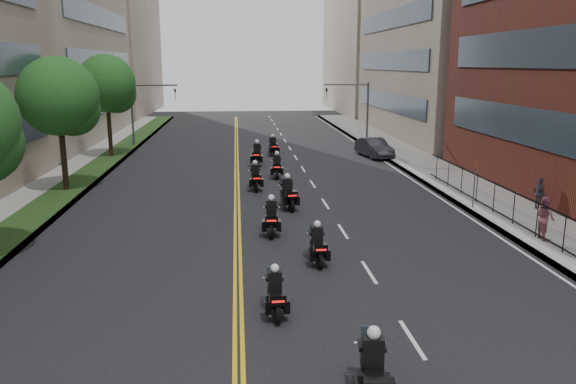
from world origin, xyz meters
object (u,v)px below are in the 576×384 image
object	(u,v)px
pedestrian_b	(545,218)
pedestrian_c	(539,193)
motorcycle_9	(273,147)
parked_sedan	(374,148)
motorcycle_1	(373,374)
motorcycle_8	(257,155)
motorcycle_4	(271,219)
motorcycle_2	(275,295)
motorcycle_7	(277,167)
motorcycle_3	(318,246)
motorcycle_5	(288,195)
motorcycle_6	(255,178)

from	to	relation	value
pedestrian_b	pedestrian_c	distance (m)	5.17
motorcycle_9	parked_sedan	bearing A→B (deg)	-15.92
motorcycle_1	motorcycle_8	xyz separation A→B (m)	(-1.41, 29.53, 0.05)
motorcycle_9	pedestrian_b	bearing A→B (deg)	-73.01
motorcycle_4	motorcycle_8	bearing A→B (deg)	93.45
motorcycle_4	parked_sedan	bearing A→B (deg)	68.11
motorcycle_2	pedestrian_b	xyz separation A→B (m)	(11.55, 5.82, 0.44)
motorcycle_4	pedestrian_c	distance (m)	13.69
pedestrian_c	motorcycle_7	bearing A→B (deg)	50.09
motorcycle_4	motorcycle_9	distance (m)	21.27
motorcycle_3	motorcycle_8	size ratio (longest dim) A/B	0.85
motorcycle_1	motorcycle_8	distance (m)	29.57
pedestrian_b	motorcycle_3	bearing A→B (deg)	98.23
motorcycle_2	motorcycle_5	world-z (taller)	motorcycle_5
motorcycle_1	motorcycle_2	size ratio (longest dim) A/B	1.15
motorcycle_3	pedestrian_b	distance (m)	9.83
motorcycle_1	parked_sedan	bearing A→B (deg)	83.75
motorcycle_1	motorcycle_6	xyz separation A→B (m)	(-1.80, 21.52, -0.01)
motorcycle_2	motorcycle_4	size ratio (longest dim) A/B	0.88
motorcycle_3	parked_sedan	size ratio (longest dim) A/B	0.47
motorcycle_5	parked_sedan	bearing A→B (deg)	53.92
motorcycle_3	motorcycle_8	xyz separation A→B (m)	(-1.47, 20.64, 0.11)
motorcycle_4	pedestrian_c	xyz separation A→B (m)	(13.47, 2.45, 0.27)
motorcycle_4	parked_sedan	size ratio (longest dim) A/B	0.52
motorcycle_2	parked_sedan	world-z (taller)	motorcycle_2
motorcycle_4	motorcycle_5	distance (m)	4.45
motorcycle_5	motorcycle_7	xyz separation A→B (m)	(0.01, 8.01, -0.03)
motorcycle_7	motorcycle_9	distance (m)	8.90
motorcycle_1	pedestrian_c	world-z (taller)	pedestrian_c
motorcycle_2	motorcycle_6	xyz separation A→B (m)	(-0.01, 16.86, 0.09)
motorcycle_8	motorcycle_9	distance (m)	4.58
motorcycle_9	motorcycle_2	bearing A→B (deg)	-99.15
motorcycle_3	motorcycle_9	size ratio (longest dim) A/B	0.92
motorcycle_1	pedestrian_b	size ratio (longest dim) A/B	1.32
parked_sedan	pedestrian_b	xyz separation A→B (m)	(1.80, -21.95, 0.29)
motorcycle_8	motorcycle_1	bearing A→B (deg)	-81.88
motorcycle_6	pedestrian_c	size ratio (longest dim) A/B	1.46
pedestrian_c	motorcycle_2	bearing A→B (deg)	125.79
parked_sedan	pedestrian_b	distance (m)	22.03
motorcycle_7	pedestrian_b	distance (m)	17.65
motorcycle_3	motorcycle_5	distance (m)	8.08
motorcycle_9	motorcycle_8	bearing A→B (deg)	-114.01
motorcycle_4	motorcycle_9	bearing A→B (deg)	89.55
motorcycle_7	pedestrian_b	xyz separation A→B (m)	(10.04, -14.51, 0.36)
motorcycle_5	pedestrian_c	world-z (taller)	motorcycle_5
motorcycle_2	pedestrian_b	distance (m)	12.94
motorcycle_4	motorcycle_8	size ratio (longest dim) A/B	0.92
motorcycle_8	motorcycle_5	bearing A→B (deg)	-79.57
motorcycle_1	motorcycle_2	bearing A→B (deg)	118.66
motorcycle_7	parked_sedan	bearing A→B (deg)	46.08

